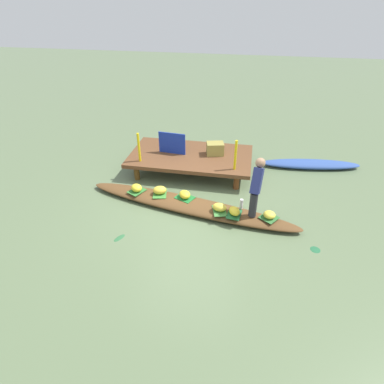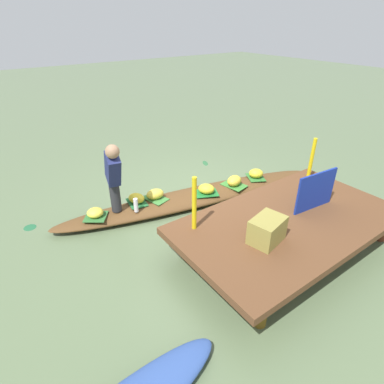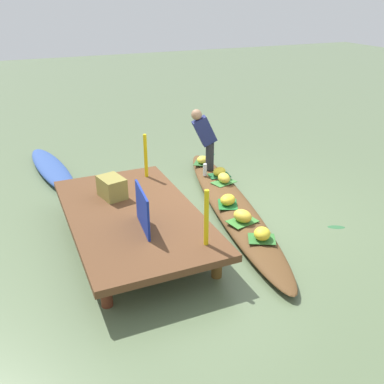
# 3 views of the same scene
# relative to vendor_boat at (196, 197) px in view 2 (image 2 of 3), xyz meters

# --- Properties ---
(canal_water) EXTENTS (40.00, 40.00, 0.00)m
(canal_water) POSITION_rel_vendor_boat_xyz_m (0.00, 0.00, -0.10)
(canal_water) COLOR #596C4A
(canal_water) RESTS_ON ground
(dock_platform) EXTENTS (3.20, 1.80, 0.47)m
(dock_platform) POSITION_rel_vendor_boat_xyz_m (-0.30, 1.78, 0.32)
(dock_platform) COLOR brown
(dock_platform) RESTS_ON ground
(vendor_boat) EXTENTS (5.00, 1.56, 0.19)m
(vendor_boat) POSITION_rel_vendor_boat_xyz_m (0.00, 0.00, 0.00)
(vendor_boat) COLOR brown
(vendor_boat) RESTS_ON ground
(leaf_mat_0) EXTENTS (0.38, 0.48, 0.01)m
(leaf_mat_0) POSITION_rel_vendor_boat_xyz_m (-0.72, 0.20, 0.10)
(leaf_mat_0) COLOR #3C8032
(leaf_mat_0) RESTS_ON vendor_boat
(banana_bunch_0) EXTENTS (0.36, 0.31, 0.18)m
(banana_bunch_0) POSITION_rel_vendor_boat_xyz_m (-0.72, 0.20, 0.19)
(banana_bunch_0) COLOR gold
(banana_bunch_0) RESTS_ON vendor_boat
(leaf_mat_1) EXTENTS (0.33, 0.43, 0.01)m
(leaf_mat_1) POSITION_rel_vendor_boat_xyz_m (1.02, -0.29, 0.10)
(leaf_mat_1) COLOR #1F5E30
(leaf_mat_1) RESTS_ON vendor_boat
(banana_bunch_1) EXTENTS (0.32, 0.35, 0.16)m
(banana_bunch_1) POSITION_rel_vendor_boat_xyz_m (1.02, -0.29, 0.18)
(banana_bunch_1) COLOR yellow
(banana_bunch_1) RESTS_ON vendor_boat
(leaf_mat_2) EXTENTS (0.46, 0.45, 0.01)m
(leaf_mat_2) POSITION_rel_vendor_boat_xyz_m (1.74, -0.28, 0.10)
(leaf_mat_2) COLOR #306931
(leaf_mat_2) RESTS_ON vendor_boat
(banana_bunch_2) EXTENTS (0.32, 0.31, 0.15)m
(banana_bunch_2) POSITION_rel_vendor_boat_xyz_m (1.74, -0.28, 0.17)
(banana_bunch_2) COLOR yellow
(banana_bunch_2) RESTS_ON vendor_boat
(leaf_mat_3) EXTENTS (0.49, 0.44, 0.01)m
(leaf_mat_3) POSITION_rel_vendor_boat_xyz_m (-0.12, 0.13, 0.10)
(leaf_mat_3) COLOR #1E6E2C
(leaf_mat_3) RESTS_ON vendor_boat
(banana_bunch_3) EXTENTS (0.36, 0.37, 0.17)m
(banana_bunch_3) POSITION_rel_vendor_boat_xyz_m (-0.12, 0.13, 0.18)
(banana_bunch_3) COLOR yellow
(banana_bunch_3) RESTS_ON vendor_boat
(leaf_mat_4) EXTENTS (0.44, 0.47, 0.01)m
(leaf_mat_4) POSITION_rel_vendor_boat_xyz_m (-1.28, 0.20, 0.10)
(leaf_mat_4) COLOR #30702E
(leaf_mat_4) RESTS_ON vendor_boat
(banana_bunch_4) EXTENTS (0.35, 0.35, 0.17)m
(banana_bunch_4) POSITION_rel_vendor_boat_xyz_m (-1.28, 0.20, 0.19)
(banana_bunch_4) COLOR yellow
(banana_bunch_4) RESTS_ON vendor_boat
(leaf_mat_5) EXTENTS (0.37, 0.48, 0.01)m
(leaf_mat_5) POSITION_rel_vendor_boat_xyz_m (0.71, -0.22, 0.10)
(leaf_mat_5) COLOR #3D7F38
(leaf_mat_5) RESTS_ON vendor_boat
(banana_bunch_5) EXTENTS (0.33, 0.25, 0.17)m
(banana_bunch_5) POSITION_rel_vendor_boat_xyz_m (0.71, -0.22, 0.19)
(banana_bunch_5) COLOR yellow
(banana_bunch_5) RESTS_ON vendor_boat
(vendor_person) EXTENTS (0.27, 0.51, 1.21)m
(vendor_person) POSITION_rel_vendor_boat_xyz_m (1.41, -0.16, 0.78)
(vendor_person) COLOR #28282D
(vendor_person) RESTS_ON vendor_boat
(water_bottle) EXTENTS (0.07, 0.07, 0.23)m
(water_bottle) POSITION_rel_vendor_boat_xyz_m (1.15, -0.05, 0.21)
(water_bottle) COLOR silver
(water_bottle) RESTS_ON vendor_boat
(market_banner) EXTENTS (0.72, 0.10, 0.57)m
(market_banner) POSITION_rel_vendor_boat_xyz_m (-0.80, 1.78, 0.66)
(market_banner) COLOR navy
(market_banner) RESTS_ON dock_platform
(railing_post_west) EXTENTS (0.06, 0.06, 0.75)m
(railing_post_west) POSITION_rel_vendor_boat_xyz_m (-1.50, 1.18, 0.75)
(railing_post_west) COLOR yellow
(railing_post_west) RESTS_ON dock_platform
(railing_post_east) EXTENTS (0.06, 0.06, 0.75)m
(railing_post_east) POSITION_rel_vendor_boat_xyz_m (0.90, 1.18, 0.75)
(railing_post_east) COLOR yellow
(railing_post_east) RESTS_ON dock_platform
(produce_crate) EXTENTS (0.50, 0.41, 0.32)m
(produce_crate) POSITION_rel_vendor_boat_xyz_m (0.33, 1.92, 0.54)
(produce_crate) COLOR olive
(produce_crate) RESTS_ON dock_platform
(drifting_plant_0) EXTENTS (0.26, 0.26, 0.01)m
(drifting_plant_0) POSITION_rel_vendor_boat_xyz_m (2.62, -0.88, -0.09)
(drifting_plant_0) COLOR #215D37
(drifting_plant_0) RESTS_ON ground
(drifting_plant_1) EXTENTS (0.23, 0.30, 0.01)m
(drifting_plant_1) POSITION_rel_vendor_boat_xyz_m (-1.18, -1.25, -0.09)
(drifting_plant_1) COLOR #2C6137
(drifting_plant_1) RESTS_ON ground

